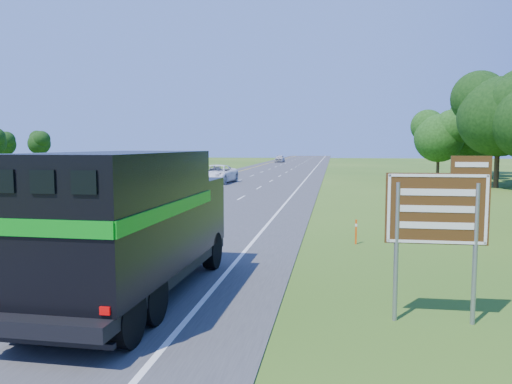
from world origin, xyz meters
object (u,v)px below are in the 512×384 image
at_px(horse_truck, 133,221).
at_px(exit_sign, 438,215).
at_px(far_car, 280,159).
at_px(white_suv, 217,174).

bearing_deg(horse_truck, exit_sign, -2.49).
bearing_deg(far_car, horse_truck, -84.47).
bearing_deg(white_suv, horse_truck, -75.63).
height_order(horse_truck, exit_sign, horse_truck).
distance_m(white_suv, far_car, 64.59).
height_order(horse_truck, white_suv, horse_truck).
distance_m(horse_truck, exit_sign, 7.43).
bearing_deg(white_suv, exit_sign, -65.79).
bearing_deg(horse_truck, white_suv, 101.57).
xyz_separation_m(white_suv, far_car, (-0.36, 64.59, -0.11)).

